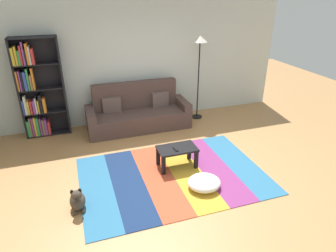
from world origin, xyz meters
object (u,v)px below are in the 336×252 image
Objects in this scene: couch at (138,113)px; tv_remote at (175,149)px; standing_lamp at (200,50)px; coffee_table at (177,152)px; bookshelf at (36,91)px; pouf at (204,183)px; dog at (77,200)px.

couch is 1.91m from tv_remote.
coffee_table is at bearing -122.54° from standing_lamp.
standing_lamp is 12.98× the size of tv_remote.
couch is 2.15m from bookshelf.
standing_lamp reaches higher than tv_remote.
pouf is 3.54× the size of tv_remote.
bookshelf is at bearing 130.31° from tv_remote.
bookshelf reaches higher than tv_remote.
pouf is 1.34× the size of dog.
couch is at bearing 98.04° from coffee_table.
dog is at bearing -160.88° from coffee_table.
standing_lamp is at bearing -3.26° from bookshelf.
standing_lamp reaches higher than couch.
couch is at bearing -7.87° from bookshelf.
coffee_table is at bearing 40.40° from tv_remote.
bookshelf is 2.90m from dog.
pouf is at bearing -3.77° from dog.
coffee_table is at bearing -81.96° from couch.
couch is 1.16× the size of standing_lamp.
bookshelf reaches higher than couch.
tv_remote is (-0.05, -0.05, 0.09)m from coffee_table.
pouf is (0.45, -2.57, -0.23)m from couch.
bookshelf is 3.59m from standing_lamp.
dog is at bearing -167.54° from tv_remote.
dog is 2.65× the size of tv_remote.
coffee_table is at bearing 19.12° from dog.
bookshelf is at bearing 172.13° from couch.
coffee_table is 0.11m from tv_remote.
dog is (-1.47, -2.44, -0.18)m from couch.
tv_remote is at bearing 109.60° from pouf.
coffee_table is 0.78m from pouf.
pouf is 0.78m from tv_remote.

